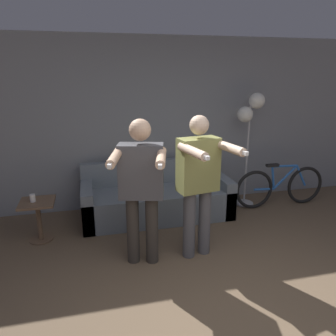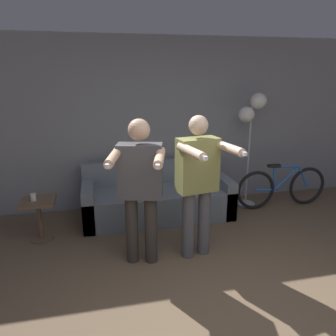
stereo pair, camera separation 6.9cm
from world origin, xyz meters
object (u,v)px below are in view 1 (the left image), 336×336
object	(u,v)px
floor_lamp	(250,116)
cup	(33,198)
person_left	(141,183)
cat	(127,157)
couch	(157,199)
person_right	(199,178)
bicycle	(280,186)
side_table	(38,213)

from	to	relation	value
floor_lamp	cup	size ratio (longest dim) A/B	18.66
person_left	cat	size ratio (longest dim) A/B	3.25
couch	cup	world-z (taller)	couch
person_left	cat	bearing A→B (deg)	103.66
cat	cup	xyz separation A→B (m)	(-1.26, -0.68, -0.28)
person_left	floor_lamp	size ratio (longest dim) A/B	0.91
couch	person_left	xyz separation A→B (m)	(-0.41, -1.19, 0.68)
couch	person_right	distance (m)	1.39
couch	person_right	size ratio (longest dim) A/B	1.31
person_left	bicycle	world-z (taller)	person_left
person_right	cup	bearing A→B (deg)	146.67
person_right	couch	bearing A→B (deg)	91.23
cup	floor_lamp	bearing A→B (deg)	8.87
cat	person_left	bearing A→B (deg)	-91.00
person_left	bicycle	size ratio (longest dim) A/B	1.07
person_left	bicycle	bearing A→B (deg)	39.23
couch	person_right	bearing A→B (deg)	-78.87
couch	side_table	size ratio (longest dim) A/B	4.05
cat	cup	world-z (taller)	cat
person_right	floor_lamp	size ratio (longest dim) A/B	0.92
cat	bicycle	xyz separation A→B (m)	(2.37, -0.40, -0.53)
cat	side_table	size ratio (longest dim) A/B	0.94
bicycle	person_right	bearing A→B (deg)	-147.97
couch	bicycle	world-z (taller)	couch
person_right	bicycle	xyz separation A→B (m)	(1.75, 1.10, -0.62)
cat	cup	bearing A→B (deg)	-151.57
person_left	side_table	size ratio (longest dim) A/B	3.06
person_right	cat	world-z (taller)	person_right
couch	person_right	xyz separation A→B (m)	(0.23, -1.19, 0.69)
person_right	cat	xyz separation A→B (m)	(-0.62, 1.49, -0.09)
bicycle	cup	bearing A→B (deg)	-175.53
cup	person_right	bearing A→B (deg)	-23.43
floor_lamp	bicycle	xyz separation A→B (m)	(0.50, -0.21, -1.11)
cup	bicycle	xyz separation A→B (m)	(3.63, 0.28, -0.25)
person_left	bicycle	distance (m)	2.71
floor_lamp	side_table	size ratio (longest dim) A/B	3.35
cat	bicycle	world-z (taller)	cat
couch	cat	world-z (taller)	cat
floor_lamp	couch	bearing A→B (deg)	-175.57
floor_lamp	side_table	distance (m)	3.30
floor_lamp	cup	bearing A→B (deg)	-171.13
person_right	side_table	world-z (taller)	person_right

